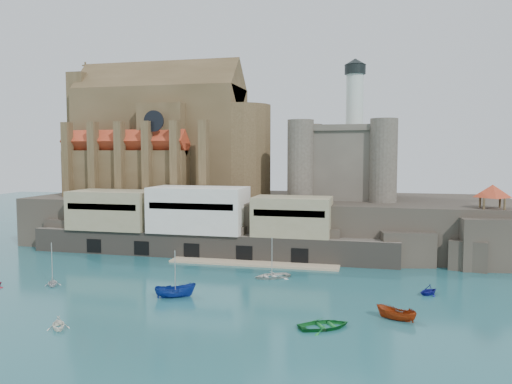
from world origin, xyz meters
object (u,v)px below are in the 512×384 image
Objects in this scene: church at (168,141)px; boat_1 at (58,329)px; pavilion at (492,193)px; boat_2 at (175,297)px; castle_keep at (344,158)px.

church is 65.27m from boat_1.
pavilion is 70.46m from boat_1.
pavilion is 1.15× the size of boat_2.
castle_keep is 67.85m from boat_1.
boat_2 reaches higher than boat_1.
church is 14.31× the size of boat_1.
pavilion is at bearing 3.10° from boat_1.
church is 8.48× the size of boat_2.
church is 1.60× the size of castle_keep.
boat_2 is at bearing 24.72° from boat_1.
castle_keep is at bearing -1.11° from church.
church is at bearing 166.52° from pavilion.
pavilion is (25.92, -15.08, -5.59)m from castle_keep.
boat_2 is (-45.47, -29.81, -12.73)m from pavilion.
boat_1 is at bearing -114.84° from castle_keep.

